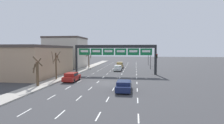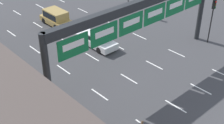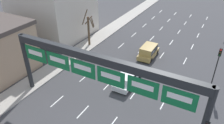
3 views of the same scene
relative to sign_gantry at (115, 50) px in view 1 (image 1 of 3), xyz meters
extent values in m
plane|color=#3D3D3F|center=(0.00, -11.48, -5.31)|extent=(220.00, 220.00, 0.00)
cube|color=#A8A399|center=(-9.65, -11.48, -5.24)|extent=(2.80, 110.00, 0.15)
cube|color=white|center=(-4.95, -25.48, -5.31)|extent=(0.12, 2.00, 0.01)
cube|color=white|center=(-4.95, -20.48, -5.31)|extent=(0.12, 2.00, 0.01)
cube|color=white|center=(-4.95, -15.48, -5.31)|extent=(0.12, 2.00, 0.01)
cube|color=white|center=(-4.95, -10.48, -5.31)|extent=(0.12, 2.00, 0.01)
cube|color=white|center=(-4.95, -5.48, -5.31)|extent=(0.12, 2.00, 0.01)
cube|color=white|center=(-4.95, -0.48, -5.31)|extent=(0.12, 2.00, 0.01)
cube|color=white|center=(-4.95, 4.52, -5.31)|extent=(0.12, 2.00, 0.01)
cube|color=white|center=(-4.95, 9.52, -5.31)|extent=(0.12, 2.00, 0.01)
cube|color=white|center=(-4.95, 14.52, -5.31)|extent=(0.12, 2.00, 0.01)
cube|color=white|center=(-4.95, 19.52, -5.31)|extent=(0.12, 2.00, 0.01)
cube|color=white|center=(-4.95, 24.52, -5.31)|extent=(0.12, 2.00, 0.01)
cube|color=white|center=(-4.95, 29.52, -5.31)|extent=(0.12, 2.00, 0.01)
cube|color=white|center=(-4.95, 34.52, -5.31)|extent=(0.12, 2.00, 0.01)
cube|color=white|center=(-1.65, -25.48, -5.31)|extent=(0.12, 2.00, 0.01)
cube|color=white|center=(-1.65, -20.48, -5.31)|extent=(0.12, 2.00, 0.01)
cube|color=white|center=(-1.65, -15.48, -5.31)|extent=(0.12, 2.00, 0.01)
cube|color=white|center=(-1.65, -10.48, -5.31)|extent=(0.12, 2.00, 0.01)
cube|color=white|center=(-1.65, -5.48, -5.31)|extent=(0.12, 2.00, 0.01)
cube|color=white|center=(-1.65, -0.48, -5.31)|extent=(0.12, 2.00, 0.01)
cube|color=white|center=(-1.65, 4.52, -5.31)|extent=(0.12, 2.00, 0.01)
cube|color=white|center=(-1.65, 9.52, -5.31)|extent=(0.12, 2.00, 0.01)
cube|color=white|center=(-1.65, 14.52, -5.31)|extent=(0.12, 2.00, 0.01)
cube|color=white|center=(-1.65, 19.52, -5.31)|extent=(0.12, 2.00, 0.01)
cube|color=white|center=(-1.65, 24.52, -5.31)|extent=(0.12, 2.00, 0.01)
cube|color=white|center=(-1.65, 29.52, -5.31)|extent=(0.12, 2.00, 0.01)
cube|color=white|center=(-1.65, 34.52, -5.31)|extent=(0.12, 2.00, 0.01)
cube|color=white|center=(1.65, -25.48, -5.31)|extent=(0.12, 2.00, 0.01)
cube|color=white|center=(1.65, -20.48, -5.31)|extent=(0.12, 2.00, 0.01)
cube|color=white|center=(1.65, -15.48, -5.31)|extent=(0.12, 2.00, 0.01)
cube|color=white|center=(1.65, -10.48, -5.31)|extent=(0.12, 2.00, 0.01)
cube|color=white|center=(1.65, -5.48, -5.31)|extent=(0.12, 2.00, 0.01)
cube|color=white|center=(1.65, -0.48, -5.31)|extent=(0.12, 2.00, 0.01)
cube|color=white|center=(1.65, 4.52, -5.31)|extent=(0.12, 2.00, 0.01)
cube|color=white|center=(1.65, 9.52, -5.31)|extent=(0.12, 2.00, 0.01)
cube|color=white|center=(1.65, 14.52, -5.31)|extent=(0.12, 2.00, 0.01)
cube|color=white|center=(1.65, 19.52, -5.31)|extent=(0.12, 2.00, 0.01)
cube|color=white|center=(1.65, 24.52, -5.31)|extent=(0.12, 2.00, 0.01)
cube|color=white|center=(1.65, 29.52, -5.31)|extent=(0.12, 2.00, 0.01)
cube|color=white|center=(1.65, 34.52, -5.31)|extent=(0.12, 2.00, 0.01)
cube|color=white|center=(4.95, -25.48, -5.31)|extent=(0.12, 2.00, 0.01)
cube|color=white|center=(4.95, -20.48, -5.31)|extent=(0.12, 2.00, 0.01)
cube|color=white|center=(4.95, -15.48, -5.31)|extent=(0.12, 2.00, 0.01)
cube|color=white|center=(4.95, -10.48, -5.31)|extent=(0.12, 2.00, 0.01)
cube|color=white|center=(4.95, -5.48, -5.31)|extent=(0.12, 2.00, 0.01)
cube|color=white|center=(4.95, -0.48, -5.31)|extent=(0.12, 2.00, 0.01)
cube|color=white|center=(4.95, 4.52, -5.31)|extent=(0.12, 2.00, 0.01)
cube|color=white|center=(4.95, 9.52, -5.31)|extent=(0.12, 2.00, 0.01)
cube|color=white|center=(4.95, 14.52, -5.31)|extent=(0.12, 2.00, 0.01)
cube|color=white|center=(4.95, 19.52, -5.31)|extent=(0.12, 2.00, 0.01)
cube|color=white|center=(4.95, 24.52, -5.31)|extent=(0.12, 2.00, 0.01)
cube|color=white|center=(4.95, 29.52, -5.31)|extent=(0.12, 2.00, 0.01)
cube|color=white|center=(4.95, 34.52, -5.31)|extent=(0.12, 2.00, 0.01)
cylinder|color=#232628|center=(-9.05, 0.05, -2.03)|extent=(0.49, 0.49, 6.57)
cylinder|color=#232628|center=(9.05, 0.05, -2.03)|extent=(0.49, 0.49, 6.57)
cube|color=#232628|center=(0.00, 0.05, 0.90)|extent=(18.10, 0.60, 0.70)
cube|color=#116B38|center=(-6.99, -0.29, -0.30)|extent=(2.55, 0.08, 1.50)
cube|color=white|center=(-6.99, -0.33, -0.16)|extent=(1.78, 0.02, 0.48)
cube|color=#116B38|center=(-4.19, -0.29, -0.30)|extent=(2.55, 0.08, 1.50)
cube|color=white|center=(-4.19, -0.33, -0.16)|extent=(1.78, 0.02, 0.48)
cube|color=#116B38|center=(-1.40, -0.29, -0.30)|extent=(2.55, 0.08, 1.50)
cube|color=white|center=(-1.40, -0.33, -0.16)|extent=(1.78, 0.02, 0.48)
cube|color=#116B38|center=(1.40, -0.29, -0.30)|extent=(2.55, 0.08, 1.50)
cube|color=white|center=(1.40, -0.33, -0.16)|extent=(1.78, 0.02, 0.48)
cube|color=#116B38|center=(4.19, -0.29, -0.30)|extent=(2.55, 0.08, 1.50)
cube|color=white|center=(4.19, -0.33, -0.16)|extent=(1.78, 0.02, 0.48)
cube|color=#116B38|center=(6.99, -0.29, -0.30)|extent=(2.55, 0.08, 1.50)
cube|color=white|center=(6.99, -0.33, -0.16)|extent=(1.78, 0.02, 0.48)
cube|color=tan|center=(-16.42, -4.44, -2.38)|extent=(9.94, 17.28, 5.86)
cube|color=#4C423D|center=(-16.42, -4.44, 0.80)|extent=(10.14, 17.62, 0.50)
cube|color=beige|center=(-16.87, 13.15, -0.89)|extent=(10.84, 10.55, 8.84)
cube|color=#4C423D|center=(-16.87, 13.15, 3.78)|extent=(11.05, 10.76, 0.50)
cube|color=#19234C|center=(3.16, -16.18, -4.75)|extent=(1.91, 4.70, 0.73)
cube|color=#19234C|center=(3.16, -16.47, -4.16)|extent=(1.76, 2.44, 0.45)
cube|color=black|center=(3.16, -16.47, -4.16)|extent=(1.80, 2.25, 0.32)
cylinder|color=black|center=(2.29, -14.77, -4.98)|extent=(0.22, 0.66, 0.66)
cylinder|color=black|center=(4.03, -14.77, -4.98)|extent=(0.22, 0.66, 0.66)
cylinder|color=black|center=(2.29, -17.59, -4.98)|extent=(0.22, 0.66, 0.66)
cylinder|color=black|center=(4.03, -17.59, -4.98)|extent=(0.22, 0.66, 0.66)
cube|color=maroon|center=(-6.35, -10.23, -4.74)|extent=(1.92, 4.37, 0.74)
cube|color=maroon|center=(-6.35, -10.49, -4.09)|extent=(1.76, 2.27, 0.57)
cube|color=black|center=(-6.35, -10.49, -4.09)|extent=(1.80, 2.09, 0.41)
cylinder|color=black|center=(-7.22, -8.91, -4.98)|extent=(0.22, 0.66, 0.66)
cylinder|color=black|center=(-5.48, -8.91, -4.98)|extent=(0.22, 0.66, 0.66)
cylinder|color=black|center=(-7.22, -11.54, -4.98)|extent=(0.22, 0.66, 0.66)
cylinder|color=black|center=(-5.48, -11.54, -4.98)|extent=(0.22, 0.66, 0.66)
cube|color=silver|center=(0.15, 6.02, -4.79)|extent=(1.83, 4.76, 0.64)
cube|color=silver|center=(0.15, 5.74, -4.18)|extent=(1.68, 2.47, 0.58)
cube|color=black|center=(0.15, 5.74, -4.18)|extent=(1.72, 2.28, 0.42)
cylinder|color=black|center=(-0.67, 7.45, -4.98)|extent=(0.22, 0.66, 0.66)
cylinder|color=black|center=(0.98, 7.45, -4.98)|extent=(0.22, 0.66, 0.66)
cylinder|color=black|center=(-0.67, 4.60, -4.98)|extent=(0.22, 0.66, 0.66)
cylinder|color=black|center=(0.98, 4.60, -4.98)|extent=(0.22, 0.66, 0.66)
cube|color=#A88947|center=(0.04, 13.15, -4.80)|extent=(1.89, 4.11, 0.62)
cube|color=#A88947|center=(0.04, 13.10, -4.03)|extent=(1.74, 2.88, 0.92)
cube|color=black|center=(0.04, 13.10, -4.03)|extent=(1.77, 2.65, 0.66)
cylinder|color=black|center=(-0.81, 14.38, -4.98)|extent=(0.22, 0.66, 0.66)
cylinder|color=black|center=(0.90, 14.38, -4.98)|extent=(0.22, 0.66, 0.66)
cylinder|color=black|center=(-0.81, 11.91, -4.98)|extent=(0.22, 0.66, 0.66)
cylinder|color=black|center=(0.90, 11.91, -4.98)|extent=(0.22, 0.66, 0.66)
cylinder|color=black|center=(8.86, 10.21, -3.35)|extent=(0.12, 0.12, 3.93)
cube|color=black|center=(8.86, 10.21, -0.93)|extent=(0.30, 0.24, 0.90)
sphere|color=red|center=(8.86, 10.08, -0.63)|extent=(0.20, 0.20, 0.20)
sphere|color=#412F0C|center=(8.86, 10.08, -0.93)|extent=(0.20, 0.20, 0.20)
sphere|color=#0E3515|center=(8.86, 10.08, -1.23)|extent=(0.20, 0.20, 0.20)
cylinder|color=black|center=(9.16, -1.24, -3.46)|extent=(0.12, 0.12, 3.71)
cube|color=black|center=(9.16, -1.24, -1.15)|extent=(0.30, 0.24, 0.90)
sphere|color=red|center=(9.16, -1.37, -0.85)|extent=(0.20, 0.20, 0.20)
sphere|color=#412F0C|center=(9.16, -1.37, -1.15)|extent=(0.20, 0.20, 0.20)
sphere|color=#0E3515|center=(9.16, -1.37, -1.45)|extent=(0.20, 0.20, 0.20)
cylinder|color=black|center=(9.17, 23.18, -3.45)|extent=(0.12, 0.12, 3.71)
cube|color=black|center=(9.17, 23.18, -1.15)|extent=(0.30, 0.24, 0.90)
sphere|color=red|center=(9.17, 23.05, -0.85)|extent=(0.20, 0.20, 0.20)
sphere|color=#412F0C|center=(9.17, 23.05, -1.15)|extent=(0.20, 0.20, 0.20)
sphere|color=#0E3515|center=(9.17, 23.05, -1.45)|extent=(0.20, 0.20, 0.20)
cylinder|color=brown|center=(-9.69, -15.37, -3.39)|extent=(0.39, 0.39, 3.55)
cylinder|color=brown|center=(-10.00, -14.89, -1.92)|extent=(1.19, 0.84, 1.71)
cylinder|color=brown|center=(-9.32, -15.85, -1.49)|extent=(1.18, 0.97, 1.53)
cylinder|color=brown|center=(-10.12, -15.47, -2.56)|extent=(0.41, 1.04, 1.32)
cylinder|color=brown|center=(-9.39, 12.28, -2.92)|extent=(0.33, 0.33, 4.49)
cylinder|color=brown|center=(-8.86, 12.44, -1.68)|extent=(0.50, 1.23, 1.68)
cylinder|color=brown|center=(-8.75, 12.55, -1.54)|extent=(0.72, 1.44, 1.84)
cylinder|color=brown|center=(-9.65, 12.77, -1.37)|extent=(1.14, 0.70, 1.35)
cylinder|color=brown|center=(-10.01, 12.36, -0.81)|extent=(0.32, 1.38, 2.10)
cylinder|color=brown|center=(-9.58, -9.46, -2.76)|extent=(0.25, 0.25, 4.80)
cylinder|color=brown|center=(-9.28, -9.32, -1.24)|extent=(0.44, 0.74, 1.18)
cylinder|color=brown|center=(-10.05, -9.81, -1.22)|extent=(0.84, 1.07, 2.16)
cylinder|color=brown|center=(-9.75, -8.79, -1.15)|extent=(1.46, 0.46, 2.03)
cylinder|color=brown|center=(-9.11, -9.51, -1.51)|extent=(0.22, 1.05, 1.33)
camera|label=1|loc=(4.66, -39.28, 0.20)|focal=28.00mm
camera|label=2|loc=(-17.59, -15.83, 9.79)|focal=50.00mm
camera|label=3|loc=(8.57, -13.18, 9.88)|focal=35.00mm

